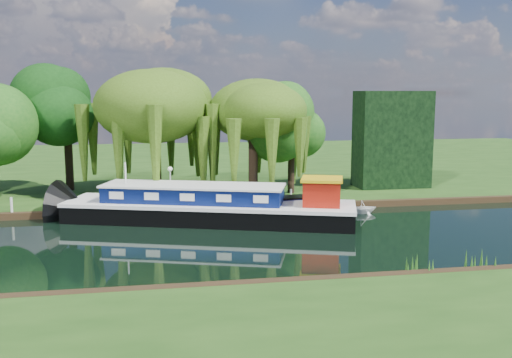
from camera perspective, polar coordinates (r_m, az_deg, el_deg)
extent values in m
plane|color=black|center=(31.98, -8.86, -6.51)|extent=(120.00, 120.00, 0.00)
cube|color=#1C3E10|center=(65.38, -9.52, 1.40)|extent=(120.00, 52.00, 0.45)
cube|color=black|center=(37.15, -4.70, -3.57)|extent=(18.99, 9.77, 1.24)
cube|color=silver|center=(37.01, -4.72, -2.47)|extent=(19.12, 9.88, 0.23)
cube|color=#091549|center=(37.14, -6.29, -1.49)|extent=(11.91, 6.45, 0.98)
cube|color=silver|center=(37.05, -6.30, -0.65)|extent=(12.17, 6.71, 0.12)
cube|color=maroon|center=(35.94, 6.60, -1.37)|extent=(2.88, 2.88, 1.55)
cube|color=gold|center=(35.80, 6.63, -0.02)|extent=(3.20, 3.20, 0.17)
cylinder|color=silver|center=(38.40, -12.90, -0.19)|extent=(0.10, 0.10, 2.48)
cube|color=navy|center=(37.84, 1.44, -3.58)|extent=(10.83, 2.73, 0.80)
cube|color=navy|center=(37.69, 1.45, -2.49)|extent=(7.59, 2.00, 0.67)
cube|color=black|center=(37.62, 1.45, -1.92)|extent=(7.69, 2.09, 0.09)
cube|color=silver|center=(36.34, -2.50, -2.86)|extent=(0.54, 0.09, 0.29)
cube|color=silver|center=(36.79, 0.35, -2.71)|extent=(0.54, 0.09, 0.29)
cube|color=silver|center=(37.32, 3.13, -2.56)|extent=(0.54, 0.09, 0.29)
cube|color=silver|center=(37.94, 5.82, -2.41)|extent=(0.54, 0.09, 0.29)
imported|color=silver|center=(40.33, 10.67, -3.40)|extent=(2.07, 1.83, 1.02)
cylinder|color=black|center=(44.66, -9.92, 1.95)|extent=(0.72, 0.72, 5.52)
ellipsoid|color=#364F10|center=(44.38, -10.06, 7.07)|extent=(7.71, 7.71, 4.98)
cylinder|color=black|center=(43.19, -0.29, 1.40)|extent=(0.68, 0.68, 4.83)
ellipsoid|color=#364F10|center=(42.90, -0.29, 6.03)|extent=(6.60, 6.60, 4.27)
cylinder|color=black|center=(48.50, -18.26, 3.07)|extent=(0.69, 0.69, 7.05)
ellipsoid|color=black|center=(48.33, -18.42, 6.48)|extent=(5.64, 5.64, 5.64)
cylinder|color=black|center=(44.90, 3.55, 2.22)|extent=(0.54, 0.54, 5.71)
ellipsoid|color=#184F13|center=(44.70, 3.58, 5.20)|extent=(4.57, 4.57, 4.57)
cube|color=black|center=(49.08, 13.43, 3.89)|extent=(6.00, 3.00, 8.00)
cylinder|color=silver|center=(41.94, -8.54, -0.73)|extent=(0.10, 0.10, 2.20)
sphere|color=white|center=(41.75, -8.58, 1.00)|extent=(0.36, 0.36, 0.36)
cylinder|color=silver|center=(41.08, -23.26, -2.39)|extent=(0.16, 0.16, 1.00)
cylinder|color=silver|center=(40.11, -14.88, -2.22)|extent=(0.16, 0.16, 1.00)
cylinder|color=silver|center=(40.11, -4.87, -1.96)|extent=(0.16, 0.16, 1.00)
cylinder|color=silver|center=(41.07, 3.50, -1.70)|extent=(0.16, 0.16, 1.00)
cone|color=#255416|center=(28.49, 21.21, -7.73)|extent=(1.20, 1.20, 1.10)
cone|color=#255416|center=(27.00, 15.81, -8.36)|extent=(1.20, 1.20, 1.10)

